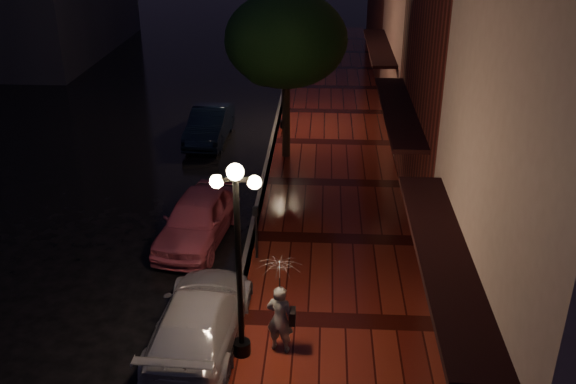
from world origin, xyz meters
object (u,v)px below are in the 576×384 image
at_px(woman_with_umbrella, 280,292).
at_px(navy_car, 210,125).
at_px(streetlamp_near, 238,253).
at_px(streetlamp_far, 284,68).
at_px(silver_car, 200,320).
at_px(street_tree, 286,43).
at_px(parking_meter, 256,227).
at_px(pink_car, 198,218).

bearing_deg(woman_with_umbrella, navy_car, -59.04).
distance_m(streetlamp_near, streetlamp_far, 14.00).
distance_m(silver_car, woman_with_umbrella, 2.00).
height_order(street_tree, woman_with_umbrella, street_tree).
bearing_deg(street_tree, woman_with_umbrella, -87.20).
relative_size(woman_with_umbrella, parking_meter, 1.47).
xyz_separation_m(streetlamp_far, street_tree, (0.26, -3.01, 1.64)).
xyz_separation_m(pink_car, silver_car, (0.89, -4.50, -0.05)).
bearing_deg(navy_car, woman_with_umbrella, -72.06).
height_order(streetlamp_far, parking_meter, streetlamp_far).
bearing_deg(pink_car, silver_car, -71.19).
xyz_separation_m(streetlamp_near, pink_car, (-1.84, 4.95, -1.92)).
distance_m(streetlamp_near, woman_with_umbrella, 1.29).
bearing_deg(streetlamp_near, woman_with_umbrella, 13.40).
bearing_deg(parking_meter, silver_car, -87.03).
distance_m(street_tree, navy_car, 5.07).
xyz_separation_m(navy_car, parking_meter, (2.75, -8.91, 0.41)).
height_order(streetlamp_near, navy_car, streetlamp_near).
bearing_deg(woman_with_umbrella, silver_car, 6.30).
height_order(streetlamp_far, navy_car, streetlamp_far).
xyz_separation_m(street_tree, silver_car, (-1.21, -10.54, -3.61)).
bearing_deg(silver_car, parking_meter, -101.75).
height_order(silver_car, woman_with_umbrella, woman_with_umbrella).
bearing_deg(streetlamp_far, woman_with_umbrella, -86.74).
bearing_deg(pink_car, street_tree, 78.51).
distance_m(streetlamp_near, street_tree, 11.12).
bearing_deg(streetlamp_far, silver_car, -94.01).
height_order(woman_with_umbrella, parking_meter, woman_with_umbrella).
distance_m(street_tree, woman_with_umbrella, 11.14).
bearing_deg(navy_car, streetlamp_near, -75.61).
relative_size(streetlamp_near, parking_meter, 2.89).
bearing_deg(pink_car, streetlamp_far, 86.18).
bearing_deg(streetlamp_near, pink_car, 110.36).
relative_size(streetlamp_near, street_tree, 0.74).
xyz_separation_m(streetlamp_far, parking_meter, (-0.09, -10.14, -1.55)).
distance_m(woman_with_umbrella, parking_meter, 3.81).
bearing_deg(pink_car, streetlamp_near, -61.99).
bearing_deg(parking_meter, streetlamp_near, -71.53).
distance_m(street_tree, pink_car, 7.32).
bearing_deg(woman_with_umbrella, streetlamp_far, -71.86).
xyz_separation_m(streetlamp_near, woman_with_umbrella, (0.79, 0.19, -1.00)).
relative_size(street_tree, silver_car, 1.32).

